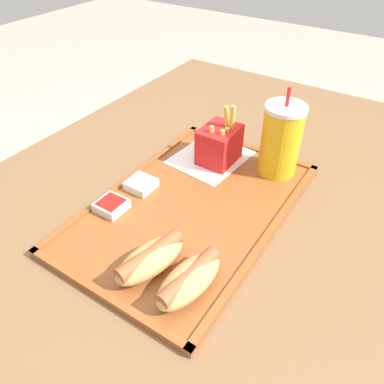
{
  "coord_description": "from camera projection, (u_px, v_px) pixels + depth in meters",
  "views": [
    {
      "loc": [
        0.44,
        0.27,
        1.2
      ],
      "look_at": [
        0.01,
        -0.01,
        0.78
      ],
      "focal_mm": 35.0,
      "sensor_mm": 36.0,
      "label": 1
    }
  ],
  "objects": [
    {
      "name": "sauce_cup_mayo",
      "position": [
        141.0,
        184.0,
        0.71
      ],
      "size": [
        0.05,
        0.05,
        0.02
      ],
      "color": "silver",
      "rests_on": "food_tray"
    },
    {
      "name": "paper_napkin",
      "position": [
        210.0,
        157.0,
        0.8
      ],
      "size": [
        0.17,
        0.15,
        0.0
      ],
      "color": "white",
      "rests_on": "food_tray"
    },
    {
      "name": "fries_carton",
      "position": [
        220.0,
        144.0,
        0.77
      ],
      "size": [
        0.08,
        0.07,
        0.12
      ],
      "color": "red",
      "rests_on": "food_tray"
    },
    {
      "name": "sauce_cup_ketchup",
      "position": [
        111.0,
        205.0,
        0.67
      ],
      "size": [
        0.05,
        0.05,
        0.02
      ],
      "color": "silver",
      "rests_on": "food_tray"
    },
    {
      "name": "dining_table",
      "position": [
        197.0,
        320.0,
        0.92
      ],
      "size": [
        1.29,
        0.87,
        0.74
      ],
      "color": "brown",
      "rests_on": "ground_plane"
    },
    {
      "name": "food_tray",
      "position": [
        192.0,
        207.0,
        0.68
      ],
      "size": [
        0.48,
        0.31,
        0.01
      ],
      "color": "brown",
      "rests_on": "dining_table"
    },
    {
      "name": "hot_dog_near",
      "position": [
        150.0,
        258.0,
        0.55
      ],
      "size": [
        0.13,
        0.08,
        0.04
      ],
      "color": "tan",
      "rests_on": "food_tray"
    },
    {
      "name": "soda_cup",
      "position": [
        281.0,
        140.0,
        0.72
      ],
      "size": [
        0.08,
        0.08,
        0.18
      ],
      "color": "gold",
      "rests_on": "food_tray"
    },
    {
      "name": "hot_dog_far",
      "position": [
        189.0,
        279.0,
        0.52
      ],
      "size": [
        0.13,
        0.07,
        0.04
      ],
      "color": "tan",
      "rests_on": "food_tray"
    }
  ]
}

